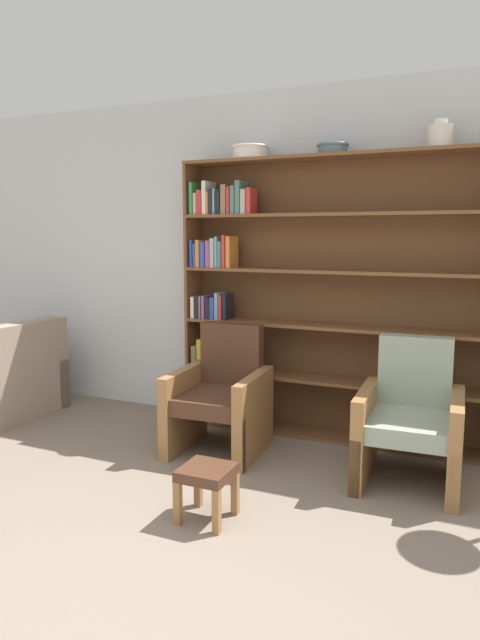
{
  "coord_description": "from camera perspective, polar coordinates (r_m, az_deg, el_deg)",
  "views": [
    {
      "loc": [
        1.31,
        -1.76,
        1.6
      ],
      "look_at": [
        -0.46,
        2.2,
        0.95
      ],
      "focal_mm": 32.0,
      "sensor_mm": 36.0,
      "label": 1
    }
  ],
  "objects": [
    {
      "name": "ground_plane",
      "position": [
        2.71,
        -11.49,
        -27.79
      ],
      "size": [
        24.0,
        24.0,
        0.0
      ],
      "primitive_type": "plane",
      "color": "#7A6B5B"
    },
    {
      "name": "wall_back",
      "position": [
        4.66,
        7.73,
        5.68
      ],
      "size": [
        12.0,
        0.06,
        2.75
      ],
      "color": "silver",
      "rests_on": "ground"
    },
    {
      "name": "bookshelf",
      "position": [
        4.54,
        6.5,
        1.78
      ],
      "size": [
        2.47,
        0.3,
        2.19
      ],
      "color": "brown",
      "rests_on": "ground"
    },
    {
      "name": "bowl_cream",
      "position": [
        4.7,
        1.03,
        16.48
      ],
      "size": [
        0.3,
        0.3,
        0.11
      ],
      "color": "silver",
      "rests_on": "bookshelf"
    },
    {
      "name": "bowl_sage",
      "position": [
        4.48,
        9.25,
        16.59
      ],
      "size": [
        0.24,
        0.24,
        0.08
      ],
      "color": "slate",
      "rests_on": "bookshelf"
    },
    {
      "name": "vase_tall",
      "position": [
        4.35,
        19.4,
        16.98
      ],
      "size": [
        0.17,
        0.17,
        0.19
      ],
      "color": "silver",
      "rests_on": "bookshelf"
    },
    {
      "name": "armchair_leather",
      "position": [
        4.29,
        -1.91,
        -7.75
      ],
      "size": [
        0.68,
        0.71,
        0.93
      ],
      "rotation": [
        0.0,
        0.0,
        3.2
      ],
      "color": "olive",
      "rests_on": "ground"
    },
    {
      "name": "armchair_cushioned",
      "position": [
        3.92,
        16.67,
        -9.7
      ],
      "size": [
        0.67,
        0.71,
        0.93
      ],
      "rotation": [
        0.0,
        0.0,
        3.19
      ],
      "color": "olive",
      "rests_on": "ground"
    },
    {
      "name": "footstool",
      "position": [
        3.33,
        -3.34,
        -15.57
      ],
      "size": [
        0.28,
        0.28,
        0.31
      ],
      "color": "olive",
      "rests_on": "ground"
    }
  ]
}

